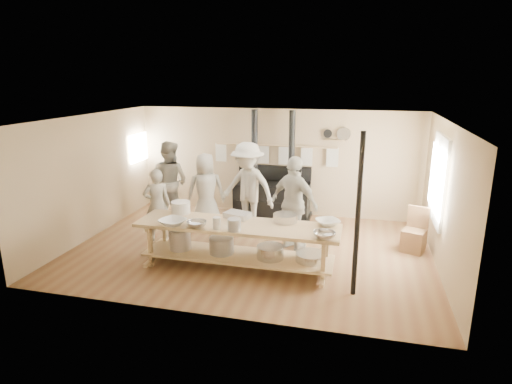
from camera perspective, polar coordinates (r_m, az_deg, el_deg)
ground at (r=8.65m, az=-0.77°, el=-7.64°), size 7.00×7.00×0.00m
room_shell at (r=8.16m, az=-0.81°, el=2.92°), size 7.00×7.00×7.00m
window_right at (r=8.63m, az=23.18°, el=1.52°), size 0.09×1.50×1.65m
left_opening at (r=11.28m, az=-15.40°, el=5.72°), size 0.00×0.90×0.90m
stove at (r=10.43m, az=2.14°, el=-0.58°), size 1.90×0.75×2.60m
towel_rail at (r=10.46m, az=2.55°, el=5.34°), size 3.00×0.04×0.47m
back_wall_shelf at (r=10.24m, az=10.73°, el=7.36°), size 0.63×0.14×0.32m
prep_table at (r=7.65m, az=-2.56°, el=-6.59°), size 3.60×0.90×0.85m
support_post at (r=6.68m, az=13.43°, el=-3.20°), size 0.08×0.08×2.60m
cook_far_left at (r=9.13m, az=-13.04°, el=-1.70°), size 0.67×0.60×1.53m
cook_left at (r=10.25m, az=-11.42°, el=1.38°), size 1.05×0.89×1.92m
cook_center at (r=9.65m, az=-6.69°, el=0.11°), size 0.99×0.85×1.72m
cook_right at (r=8.43m, az=5.14°, el=-1.53°), size 1.18×0.94×1.88m
cook_by_window at (r=9.34m, az=-1.11°, el=0.58°), size 1.44×1.05×2.00m
chair at (r=9.04m, az=20.30°, el=-5.84°), size 0.53×0.53×0.88m
bowl_white_a at (r=7.59m, az=-11.08°, el=-3.97°), size 0.55×0.55×0.11m
bowl_steel_a at (r=7.42m, az=-7.91°, el=-4.28°), size 0.48×0.48×0.11m
bowl_white_b at (r=7.57m, az=9.55°, el=-4.00°), size 0.55×0.55×0.10m
bowl_steel_b at (r=6.94m, az=9.11°, el=-5.71°), size 0.44×0.44×0.11m
roasting_pan at (r=7.84m, az=-2.48°, el=-3.09°), size 0.52×0.42×0.10m
mixing_bowl_large at (r=7.64m, az=3.92°, el=-3.46°), size 0.48×0.48×0.14m
bucket_galv at (r=7.19m, az=-2.91°, el=-4.38°), size 0.29×0.29×0.21m
deep_bowl_enamel at (r=8.20m, az=-10.01°, el=-2.04°), size 0.44×0.44×0.23m
pitcher at (r=7.28m, az=-5.26°, el=-4.16°), size 0.14×0.14×0.21m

